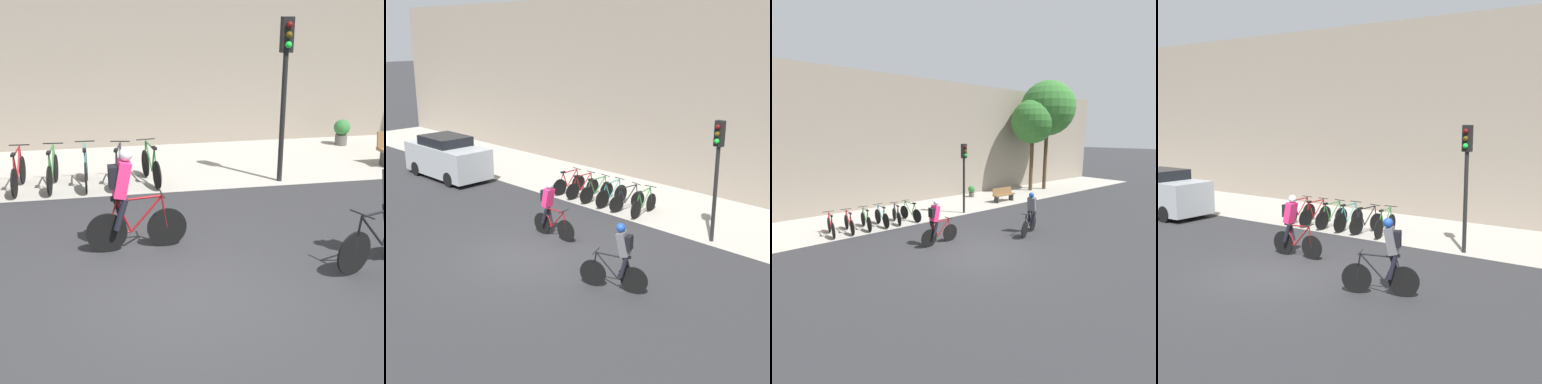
# 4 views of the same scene
# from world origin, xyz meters

# --- Properties ---
(ground) EXTENTS (200.00, 200.00, 0.00)m
(ground) POSITION_xyz_m (0.00, 0.00, 0.00)
(ground) COLOR #2B2B2D
(kerb_strip) EXTENTS (44.00, 4.50, 0.01)m
(kerb_strip) POSITION_xyz_m (0.00, 6.75, 0.00)
(kerb_strip) COLOR #A39E93
(kerb_strip) RESTS_ON ground
(building_facade) EXTENTS (44.00, 0.60, 7.66)m
(building_facade) POSITION_xyz_m (0.00, 9.30, 3.83)
(building_facade) COLOR gray
(building_facade) RESTS_ON ground
(cyclist_pink) EXTENTS (1.71, 0.46, 1.78)m
(cyclist_pink) POSITION_xyz_m (-0.71, 1.63, 0.95)
(cyclist_pink) COLOR black
(cyclist_pink) RESTS_ON ground
(cyclist_grey) EXTENTS (1.68, 0.73, 1.79)m
(cyclist_grey) POSITION_xyz_m (3.28, 0.33, 0.95)
(cyclist_grey) COLOR black
(cyclist_grey) RESTS_ON ground
(parked_bike_0) EXTENTS (0.46, 1.63, 0.97)m
(parked_bike_0) POSITION_xyz_m (-3.62, 5.32, 0.40)
(parked_bike_0) COLOR black
(parked_bike_0) RESTS_ON ground
(parked_bike_1) EXTENTS (0.46, 1.69, 0.96)m
(parked_bike_1) POSITION_xyz_m (-2.87, 5.32, 0.39)
(parked_bike_1) COLOR black
(parked_bike_1) RESTS_ON ground
(parked_bike_2) EXTENTS (0.46, 1.68, 0.96)m
(parked_bike_2) POSITION_xyz_m (-2.12, 5.32, 0.40)
(parked_bike_2) COLOR black
(parked_bike_2) RESTS_ON ground
(parked_bike_3) EXTENTS (0.46, 1.70, 0.98)m
(parked_bike_3) POSITION_xyz_m (-1.37, 5.32, 0.41)
(parked_bike_3) COLOR black
(parked_bike_3) RESTS_ON ground
(parked_bike_4) EXTENTS (0.48, 1.58, 0.95)m
(parked_bike_4) POSITION_xyz_m (-0.62, 5.32, 0.38)
(parked_bike_4) COLOR black
(parked_bike_4) RESTS_ON ground
(parked_bike_5) EXTENTS (0.46, 1.71, 0.96)m
(parked_bike_5) POSITION_xyz_m (0.14, 5.32, 0.40)
(parked_bike_5) COLOR black
(parked_bike_5) RESTS_ON ground
(traffic_light_pole) EXTENTS (0.26, 0.30, 3.74)m
(traffic_light_pole) POSITION_xyz_m (3.16, 4.84, 2.59)
(traffic_light_pole) COLOR black
(traffic_light_pole) RESTS_ON ground
(parked_car) EXTENTS (4.30, 1.84, 1.85)m
(parked_car) POSITION_xyz_m (-9.18, 3.27, 0.90)
(parked_car) COLOR #9EA3A8
(parked_car) RESTS_ON ground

